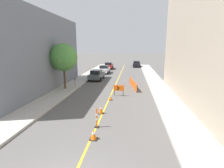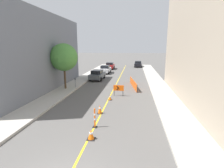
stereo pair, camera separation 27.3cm
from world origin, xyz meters
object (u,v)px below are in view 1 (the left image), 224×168
at_px(delineator_post_front, 97,119).
at_px(street_tree_left_near, 64,57).
at_px(traffic_cone_third, 110,97).
at_px(parked_car_curb_mid, 104,69).
at_px(traffic_cone_nearest, 94,135).
at_px(parking_meter_near_curb, 75,81).
at_px(arrow_barricade_primary, 119,88).
at_px(parked_car_curb_near, 97,75).
at_px(parked_car_curb_far, 109,66).
at_px(parked_car_opposite_side, 137,64).
at_px(traffic_cone_second, 101,109).

height_order(delineator_post_front, street_tree_left_near, street_tree_left_near).
height_order(traffic_cone_third, street_tree_left_near, street_tree_left_near).
relative_size(traffic_cone_third, parked_car_curb_mid, 0.12).
distance_m(traffic_cone_nearest, parking_meter_near_curb, 12.92).
bearing_deg(parked_car_curb_mid, traffic_cone_third, -78.13).
bearing_deg(arrow_barricade_primary, parked_car_curb_near, 118.07).
relative_size(parked_car_curb_near, parked_car_curb_far, 1.01).
bearing_deg(arrow_barricade_primary, traffic_cone_third, -111.13).
height_order(parked_car_curb_far, parking_meter_near_curb, parked_car_curb_far).
height_order(parked_car_curb_far, parked_car_opposite_side, same).
bearing_deg(traffic_cone_second, traffic_cone_nearest, -85.93).
distance_m(delineator_post_front, parking_meter_near_curb, 11.47).
xyz_separation_m(delineator_post_front, arrow_barricade_primary, (0.84, 7.68, 0.26)).
xyz_separation_m(traffic_cone_third, parking_meter_near_curb, (-5.04, 4.26, 0.79)).
xyz_separation_m(traffic_cone_nearest, delineator_post_front, (-0.12, 1.51, 0.28)).
bearing_deg(traffic_cone_nearest, delineator_post_front, 94.57).
relative_size(arrow_barricade_primary, parked_car_curb_near, 0.27).
distance_m(delineator_post_front, arrow_barricade_primary, 7.73).
bearing_deg(delineator_post_front, traffic_cone_third, 88.67).
bearing_deg(delineator_post_front, parked_car_curb_mid, 97.94).
distance_m(parked_car_curb_mid, parked_car_curb_far, 6.89).
xyz_separation_m(parked_car_opposite_side, parking_meter_near_curb, (-8.22, -25.54, 0.25)).
xyz_separation_m(traffic_cone_third, parked_car_opposite_side, (3.18, 29.81, 0.54)).
bearing_deg(street_tree_left_near, delineator_post_front, -58.47).
distance_m(parked_car_curb_mid, parking_meter_near_curb, 13.55).
bearing_deg(parked_car_opposite_side, parked_car_curb_far, -141.91).
height_order(traffic_cone_nearest, parked_car_curb_mid, parked_car_curb_mid).
height_order(traffic_cone_third, parked_car_curb_far, parked_car_curb_far).
height_order(traffic_cone_second, parking_meter_near_curb, parking_meter_near_curb).
height_order(arrow_barricade_primary, parked_car_opposite_side, parked_car_opposite_side).
height_order(traffic_cone_nearest, parked_car_opposite_side, parked_car_opposite_side).
xyz_separation_m(arrow_barricade_primary, parked_car_opposite_side, (2.48, 28.22, -0.03)).
xyz_separation_m(traffic_cone_second, parking_meter_near_curb, (-4.73, 7.93, 0.70)).
bearing_deg(traffic_cone_third, traffic_cone_second, -94.70).
bearing_deg(arrow_barricade_primary, parking_meter_near_curb, 157.70).
height_order(parked_car_curb_far, street_tree_left_near, street_tree_left_near).
distance_m(parked_car_curb_far, parked_car_opposite_side, 8.47).
xyz_separation_m(traffic_cone_third, parked_car_curb_near, (-3.56, 10.59, 0.54)).
bearing_deg(parked_car_curb_far, parked_car_curb_near, -91.35).
distance_m(traffic_cone_nearest, parked_car_curb_mid, 25.58).
xyz_separation_m(parked_car_curb_far, parking_meter_near_curb, (-1.53, -20.35, 0.25)).
relative_size(parked_car_opposite_side, street_tree_left_near, 0.79).
bearing_deg(traffic_cone_second, parked_car_curb_near, 102.88).
bearing_deg(street_tree_left_near, parked_car_curb_near, 70.56).
bearing_deg(street_tree_left_near, parked_car_curb_far, 83.12).
relative_size(delineator_post_front, parked_car_curb_mid, 0.30).
relative_size(parked_car_curb_near, parked_car_curb_mid, 1.01).
bearing_deg(parking_meter_near_curb, parked_car_opposite_side, 72.17).
xyz_separation_m(traffic_cone_third, arrow_barricade_primary, (0.70, 1.58, 0.57)).
height_order(traffic_cone_nearest, street_tree_left_near, street_tree_left_near).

